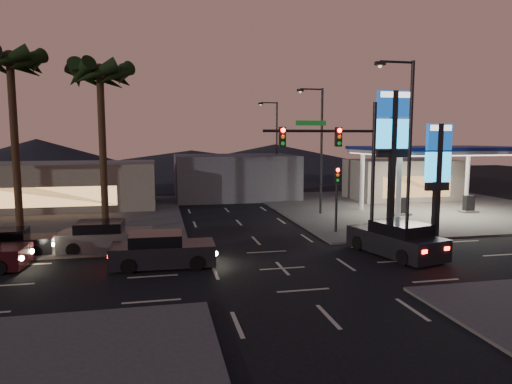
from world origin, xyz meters
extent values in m
plane|color=black|center=(0.00, 0.00, 0.00)|extent=(140.00, 140.00, 0.00)
cube|color=#47443F|center=(16.00, 16.00, 0.06)|extent=(24.00, 24.00, 0.12)
cube|color=#47443F|center=(-16.00, 16.00, 0.06)|extent=(24.00, 24.00, 0.12)
cylinder|color=silver|center=(11.00, 9.00, 2.50)|extent=(0.36, 0.36, 5.00)
cylinder|color=silver|center=(11.00, 15.00, 2.50)|extent=(0.36, 0.36, 5.00)
cylinder|color=silver|center=(21.00, 15.00, 2.50)|extent=(0.36, 0.36, 5.00)
cube|color=silver|center=(16.00, 12.00, 5.20)|extent=(12.00, 8.00, 0.50)
cube|color=white|center=(16.00, 12.00, 4.90)|extent=(11.60, 7.60, 0.06)
cube|color=navy|center=(16.00, 12.00, 5.35)|extent=(12.20, 8.20, 0.25)
cube|color=black|center=(13.00, 12.00, 0.80)|extent=(0.80, 0.50, 1.40)
cube|color=black|center=(19.00, 12.00, 0.80)|extent=(0.80, 0.50, 1.40)
cube|color=#726B5B|center=(18.00, 21.00, 2.00)|extent=(10.00, 6.00, 4.00)
cube|color=black|center=(8.50, 5.50, 4.50)|extent=(0.35, 0.35, 9.00)
cube|color=navy|center=(8.50, 5.50, 8.20)|extent=(2.20, 0.30, 1.60)
cube|color=white|center=(8.50, 5.50, 8.75)|extent=(1.98, 0.32, 0.35)
cube|color=#1AA9FB|center=(8.50, 5.50, 6.40)|extent=(2.20, 0.30, 1.80)
cube|color=black|center=(8.50, 5.50, 5.20)|extent=(2.09, 0.28, 0.50)
cube|color=black|center=(11.00, 4.50, 3.50)|extent=(0.35, 0.35, 7.00)
cube|color=navy|center=(11.00, 4.50, 6.20)|extent=(1.60, 0.30, 1.60)
cube|color=white|center=(11.00, 4.50, 6.75)|extent=(1.44, 0.32, 0.35)
cube|color=#1AA9FB|center=(11.00, 4.50, 4.40)|extent=(1.60, 0.30, 1.80)
cube|color=black|center=(11.00, 4.50, 3.20)|extent=(1.52, 0.28, 0.50)
cylinder|color=black|center=(5.50, 2.00, 4.00)|extent=(0.20, 0.20, 8.00)
cylinder|color=black|center=(2.50, 2.00, 6.50)|extent=(6.00, 0.14, 0.14)
cube|color=#0C3F14|center=(2.00, 2.00, 6.90)|extent=(1.60, 0.05, 0.25)
cube|color=black|center=(3.50, 2.00, 6.20)|extent=(0.32, 0.25, 1.00)
sphere|color=#FF0C07|center=(3.50, 1.85, 6.53)|extent=(0.22, 0.22, 0.22)
sphere|color=orange|center=(3.50, 1.85, 6.20)|extent=(0.20, 0.20, 0.20)
sphere|color=#0CB226|center=(3.50, 1.85, 5.87)|extent=(0.20, 0.20, 0.20)
cube|color=black|center=(0.50, 2.00, 6.20)|extent=(0.32, 0.25, 1.00)
sphere|color=#FF0C07|center=(0.50, 1.85, 6.53)|extent=(0.22, 0.22, 0.22)
sphere|color=orange|center=(0.50, 1.85, 6.20)|extent=(0.20, 0.20, 0.20)
sphere|color=#0CB226|center=(0.50, 1.85, 5.87)|extent=(0.20, 0.20, 0.20)
cylinder|color=black|center=(5.50, 7.00, 2.00)|extent=(0.16, 0.16, 4.00)
cube|color=black|center=(5.50, 7.00, 3.80)|extent=(0.32, 0.25, 1.00)
sphere|color=#FF0C07|center=(5.50, 6.85, 4.13)|extent=(0.22, 0.22, 0.22)
sphere|color=orange|center=(5.50, 6.85, 3.80)|extent=(0.20, 0.20, 0.20)
sphere|color=#0CB226|center=(5.50, 6.85, 3.47)|extent=(0.20, 0.20, 0.20)
cylinder|color=black|center=(7.00, 1.00, 5.00)|extent=(0.18, 0.18, 10.00)
cylinder|color=black|center=(6.10, 1.00, 9.90)|extent=(1.80, 0.12, 0.12)
cube|color=black|center=(5.20, 1.00, 9.80)|extent=(0.50, 0.25, 0.18)
sphere|color=#FFCC8C|center=(5.20, 1.00, 9.68)|extent=(0.20, 0.20, 0.20)
cylinder|color=black|center=(7.00, 14.00, 5.00)|extent=(0.18, 0.18, 10.00)
cylinder|color=black|center=(6.10, 14.00, 9.90)|extent=(1.80, 0.12, 0.12)
cube|color=black|center=(5.20, 14.00, 9.80)|extent=(0.50, 0.25, 0.18)
sphere|color=#FFCC8C|center=(5.20, 14.00, 9.68)|extent=(0.20, 0.20, 0.20)
cylinder|color=black|center=(7.00, 28.00, 5.00)|extent=(0.18, 0.18, 10.00)
cylinder|color=black|center=(6.10, 28.00, 9.90)|extent=(1.80, 0.12, 0.12)
cube|color=black|center=(5.20, 28.00, 9.80)|extent=(0.50, 0.25, 0.18)
sphere|color=#FFCC8C|center=(5.20, 28.00, 9.68)|extent=(0.20, 0.20, 0.20)
cylinder|color=black|center=(-9.00, 9.50, 5.10)|extent=(0.44, 0.44, 10.20)
sphere|color=black|center=(-9.00, 9.50, 10.20)|extent=(0.90, 0.90, 0.90)
cone|color=black|center=(-7.70, 9.50, 9.90)|extent=(0.90, 2.74, 1.91)
cone|color=black|center=(-8.08, 10.42, 9.90)|extent=(2.57, 2.57, 1.91)
cone|color=black|center=(-9.00, 10.80, 9.90)|extent=(2.74, 0.90, 1.91)
cone|color=black|center=(-9.92, 10.42, 9.90)|extent=(2.57, 2.57, 1.91)
cone|color=black|center=(-10.30, 9.50, 9.90)|extent=(0.90, 2.74, 1.91)
cone|color=black|center=(-9.92, 8.58, 9.90)|extent=(2.57, 2.57, 1.91)
cone|color=black|center=(-9.00, 8.20, 9.90)|extent=(2.74, 0.90, 1.91)
cone|color=black|center=(-8.08, 8.58, 9.90)|extent=(2.57, 2.57, 1.91)
cylinder|color=black|center=(-14.00, 9.50, 5.40)|extent=(0.44, 0.44, 10.80)
sphere|color=black|center=(-14.00, 9.50, 10.80)|extent=(0.90, 0.90, 0.90)
cone|color=black|center=(-12.70, 9.50, 10.50)|extent=(0.90, 2.74, 1.91)
cone|color=black|center=(-13.08, 10.42, 10.50)|extent=(2.57, 2.57, 1.91)
cone|color=black|center=(-14.00, 10.80, 10.50)|extent=(2.74, 0.90, 1.91)
cone|color=black|center=(-14.00, 8.20, 10.50)|extent=(2.74, 0.90, 1.91)
cone|color=black|center=(-13.08, 8.58, 10.50)|extent=(2.57, 2.57, 1.91)
cube|color=#726B5B|center=(-14.00, 22.00, 2.00)|extent=(16.00, 8.00, 4.00)
cube|color=#4C4C51|center=(2.00, 26.00, 2.20)|extent=(12.00, 9.00, 4.40)
cone|color=black|center=(-25.00, 60.00, 3.00)|extent=(40.00, 40.00, 6.00)
cone|color=black|center=(15.00, 60.00, 2.50)|extent=(50.00, 50.00, 5.00)
cone|color=black|center=(0.00, 60.00, 2.00)|extent=(60.00, 60.00, 4.00)
cube|color=black|center=(-5.50, 1.56, 0.61)|extent=(4.93, 2.19, 1.00)
cube|color=black|center=(-5.83, 1.57, 1.27)|extent=(2.49, 1.95, 0.72)
cylinder|color=black|center=(-3.92, 2.46, 0.35)|extent=(0.72, 0.29, 0.71)
cylinder|color=black|center=(-3.98, 0.58, 0.35)|extent=(0.72, 0.29, 0.71)
cylinder|color=black|center=(-7.02, 2.55, 0.35)|extent=(0.72, 0.29, 0.71)
cylinder|color=black|center=(-7.08, 0.67, 0.35)|extent=(0.72, 0.29, 0.71)
sphere|color=#FFF2BF|center=(-3.04, 2.16, 0.69)|extent=(0.24, 0.24, 0.24)
sphere|color=#FFF2BF|center=(-3.08, 0.83, 0.69)|extent=(0.24, 0.24, 0.24)
cube|color=#FF140A|center=(-7.92, 2.30, 0.78)|extent=(0.10, 0.28, 0.16)
cube|color=#FF140A|center=(-7.96, 0.97, 0.78)|extent=(0.10, 0.28, 0.16)
cylinder|color=black|center=(-12.61, 3.52, 0.34)|extent=(0.71, 0.32, 0.69)
sphere|color=#FFF2BF|center=(-11.78, 3.18, 0.67)|extent=(0.24, 0.24, 0.24)
sphere|color=#FFF2BF|center=(-11.89, 1.89, 0.67)|extent=(0.24, 0.24, 0.24)
cube|color=#505052|center=(-8.50, 5.31, 0.61)|extent=(4.98, 2.31, 1.00)
cube|color=black|center=(-8.83, 5.33, 1.27)|extent=(2.54, 2.01, 0.72)
cylinder|color=black|center=(-6.90, 6.16, 0.35)|extent=(0.72, 0.30, 0.71)
cylinder|color=black|center=(-7.00, 4.28, 0.35)|extent=(0.72, 0.30, 0.71)
cylinder|color=black|center=(-9.99, 6.33, 0.35)|extent=(0.72, 0.30, 0.71)
cylinder|color=black|center=(-10.10, 4.45, 0.35)|extent=(0.72, 0.30, 0.71)
sphere|color=#FFF2BF|center=(-6.03, 5.84, 0.69)|extent=(0.24, 0.24, 0.24)
sphere|color=#FFF2BF|center=(-6.10, 4.51, 0.69)|extent=(0.24, 0.24, 0.24)
cube|color=#FF140A|center=(-10.89, 6.11, 0.78)|extent=(0.10, 0.28, 0.16)
cube|color=#FF140A|center=(-10.97, 4.78, 0.78)|extent=(0.10, 0.28, 0.16)
cube|color=black|center=(-13.29, 5.32, 0.53)|extent=(4.28, 1.97, 0.86)
cube|color=black|center=(-13.57, 5.31, 1.10)|extent=(2.18, 1.72, 0.62)
cylinder|color=black|center=(-11.99, 6.20, 0.31)|extent=(0.62, 0.26, 0.61)
cylinder|color=black|center=(-11.91, 4.57, 0.31)|extent=(0.62, 0.26, 0.61)
sphere|color=#FFF2BF|center=(-11.21, 5.99, 0.59)|extent=(0.21, 0.21, 0.21)
sphere|color=#FFF2BF|center=(-11.16, 4.85, 0.59)|extent=(0.21, 0.21, 0.21)
cube|color=black|center=(6.50, 1.23, 0.67)|extent=(3.51, 5.76, 1.10)
cube|color=black|center=(6.59, 0.87, 1.40)|extent=(2.67, 3.11, 0.79)
cylinder|color=black|center=(5.07, 2.63, 0.39)|extent=(0.48, 0.83, 0.78)
cylinder|color=black|center=(7.09, 3.14, 0.39)|extent=(0.48, 0.83, 0.78)
cylinder|color=black|center=(5.91, -0.68, 0.39)|extent=(0.48, 0.83, 0.78)
cylinder|color=black|center=(7.93, -0.18, 0.39)|extent=(0.48, 0.83, 0.78)
cube|color=#FF140A|center=(6.45, -1.56, 0.86)|extent=(0.32, 0.17, 0.17)
cube|color=#FF140A|center=(7.87, -1.20, 0.86)|extent=(0.32, 0.17, 0.17)
camera|label=1|loc=(-5.61, -20.28, 6.15)|focal=32.00mm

